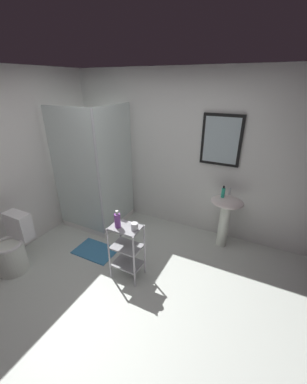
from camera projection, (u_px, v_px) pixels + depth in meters
The scene contains 11 objects.
ground_plane at pixel (118, 296), 2.79m from camera, with size 4.20×4.20×0.02m, color silver.
wall_back at pixel (179, 154), 3.75m from camera, with size 4.20×0.14×2.50m.
shower_stall at pixel (99, 199), 4.04m from camera, with size 0.92×0.92×2.00m.
pedestal_sink at pixel (226, 212), 3.42m from camera, with size 0.46×0.37×0.81m.
sink_faucet at pixel (230, 192), 3.39m from camera, with size 0.03×0.03×0.10m, color silver.
toilet at pixel (13, 248), 3.08m from camera, with size 0.37×0.49×0.76m.
storage_cart at pixel (127, 248), 2.91m from camera, with size 0.38×0.28×0.74m.
hand_soap_bottle at pixel (223, 192), 3.31m from camera, with size 0.05×0.05×0.17m.
conditioner_bottle_purple at pixel (117, 220), 2.74m from camera, with size 0.07×0.07×0.22m.
rinse_cup at pixel (134, 227), 2.71m from camera, with size 0.08×0.08×0.09m, color silver.
bath_mat at pixel (95, 251), 3.51m from camera, with size 0.60×0.40×0.02m, color teal.
Camera 1 is at (1.27, -1.60, 2.30)m, focal length 22.04 mm.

